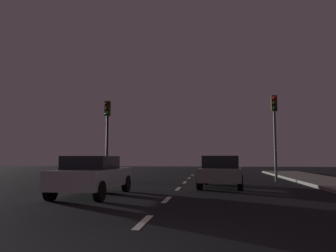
% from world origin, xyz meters
% --- Properties ---
extents(ground_plane, '(80.00, 80.00, 0.00)m').
position_xyz_m(ground_plane, '(0.00, 7.00, 0.00)').
color(ground_plane, black).
extents(lane_stripe_second, '(0.16, 1.60, 0.01)m').
position_xyz_m(lane_stripe_second, '(0.00, 2.60, 0.00)').
color(lane_stripe_second, silver).
rests_on(lane_stripe_second, ground_plane).
extents(lane_stripe_third, '(0.16, 1.60, 0.01)m').
position_xyz_m(lane_stripe_third, '(0.00, 6.40, 0.00)').
color(lane_stripe_third, silver).
rests_on(lane_stripe_third, ground_plane).
extents(lane_stripe_fourth, '(0.16, 1.60, 0.01)m').
position_xyz_m(lane_stripe_fourth, '(0.00, 10.20, 0.00)').
color(lane_stripe_fourth, silver).
rests_on(lane_stripe_fourth, ground_plane).
extents(lane_stripe_fifth, '(0.16, 1.60, 0.01)m').
position_xyz_m(lane_stripe_fifth, '(0.00, 14.00, 0.00)').
color(lane_stripe_fifth, silver).
rests_on(lane_stripe_fifth, ground_plane).
extents(lane_stripe_sixth, '(0.16, 1.60, 0.01)m').
position_xyz_m(lane_stripe_sixth, '(0.00, 17.80, 0.00)').
color(lane_stripe_sixth, silver).
rests_on(lane_stripe_sixth, ground_plane).
extents(lane_stripe_seventh, '(0.16, 1.60, 0.01)m').
position_xyz_m(lane_stripe_seventh, '(0.00, 21.60, 0.00)').
color(lane_stripe_seventh, silver).
rests_on(lane_stripe_seventh, ground_plane).
extents(traffic_signal_left, '(0.32, 0.38, 4.79)m').
position_xyz_m(traffic_signal_left, '(-4.82, 15.29, 3.36)').
color(traffic_signal_left, black).
rests_on(traffic_signal_left, ground_plane).
extents(traffic_signal_right, '(0.32, 0.38, 4.91)m').
position_xyz_m(traffic_signal_right, '(5.07, 15.29, 3.44)').
color(traffic_signal_right, '#4C4C51').
rests_on(traffic_signal_right, ground_plane).
extents(car_stopped_ahead, '(2.15, 4.17, 1.42)m').
position_xyz_m(car_stopped_ahead, '(1.88, 11.11, 0.73)').
color(car_stopped_ahead, gray).
rests_on(car_stopped_ahead, ground_plane).
extents(car_adjacent_lane, '(1.87, 4.22, 1.40)m').
position_xyz_m(car_adjacent_lane, '(-2.74, 7.11, 0.73)').
color(car_adjacent_lane, silver).
rests_on(car_adjacent_lane, ground_plane).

